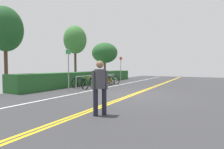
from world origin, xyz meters
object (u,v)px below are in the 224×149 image
bicycle_0 (80,84)px  bicycle_4 (107,80)px  bicycle_5 (112,80)px  pedestrian (100,84)px  sign_post_far (121,67)px  tree_far_right (105,53)px  tree_near_left (5,29)px  bike_rack (98,78)px  bicycle_1 (87,82)px  sign_post_near (68,66)px  tree_mid (75,40)px  bicycle_2 (93,82)px  bicycle_3 (102,82)px

bicycle_0 → bicycle_4: size_ratio=1.00×
bicycle_5 → pedestrian: bearing=-152.9°
bicycle_0 → sign_post_far: 5.41m
bicycle_0 → tree_far_right: 9.36m
bicycle_0 → tree_near_left: tree_near_left is taller
bicycle_0 → tree_far_right: (8.34, 3.21, 2.79)m
bicycle_0 → tree_far_right: size_ratio=0.38×
sign_post_far → tree_near_left: tree_near_left is taller
bicycle_0 → bike_rack: bearing=-4.1°
bicycle_1 → sign_post_near: (-2.14, -0.28, 1.12)m
bicycle_4 → pedestrian: size_ratio=1.04×
tree_mid → tree_far_right: bearing=0.5°
bicycle_1 → bicycle_4: 2.41m
bicycle_2 → bicycle_5: bicycle_5 is taller
bicycle_3 → bicycle_4: bearing=7.2°
bicycle_1 → bicycle_5: size_ratio=0.99×
bicycle_0 → bicycle_1: size_ratio=0.96×
bicycle_5 → bicycle_3: bearing=179.6°
bicycle_0 → bicycle_4: bearing=-2.6°
bicycle_2 → sign_post_near: (-2.83, -0.27, 1.14)m
sign_post_far → tree_mid: tree_mid is taller
bicycle_1 → bicycle_4: (2.40, -0.13, -0.01)m
tree_near_left → bicycle_5: bearing=-29.9°
bike_rack → sign_post_far: (3.31, -0.28, 0.81)m
bicycle_5 → sign_post_near: size_ratio=0.70×
bike_rack → sign_post_near: sign_post_near is taller
bicycle_0 → bicycle_3: 2.41m
bike_rack → bicycle_3: (0.43, -0.11, -0.32)m
sign_post_far → tree_near_left: 9.24m
bicycle_3 → tree_far_right: size_ratio=0.37×
bicycle_1 → bicycle_3: size_ratio=1.07×
bicycle_2 → pedestrian: bearing=-142.9°
bicycle_2 → bicycle_1: bearing=178.9°
bicycle_2 → bicycle_5: (2.42, -0.24, 0.03)m
pedestrian → tree_far_right: tree_far_right is taller
bicycle_1 → tree_mid: size_ratio=0.33×
bicycle_0 → pedestrian: pedestrian is taller
bicycle_2 → bicycle_5: size_ratio=1.02×
bicycle_4 → tree_far_right: tree_far_right is taller
bicycle_1 → bicycle_2: bearing=-1.1°
bicycle_1 → bicycle_5: (3.11, -0.25, 0.01)m
bicycle_4 → tree_near_left: size_ratio=0.32×
bicycle_0 → sign_post_far: sign_post_far is taller
bicycle_5 → tree_far_right: 6.25m
sign_post_near → tree_near_left: (-1.41, 3.86, 2.27)m
bicycle_1 → tree_far_right: bearing=23.2°
pedestrian → tree_far_right: bearing=31.2°
tree_near_left → tree_mid: tree_mid is taller
bike_rack → bicycle_2: bearing=165.6°
bike_rack → bicycle_1: 1.19m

